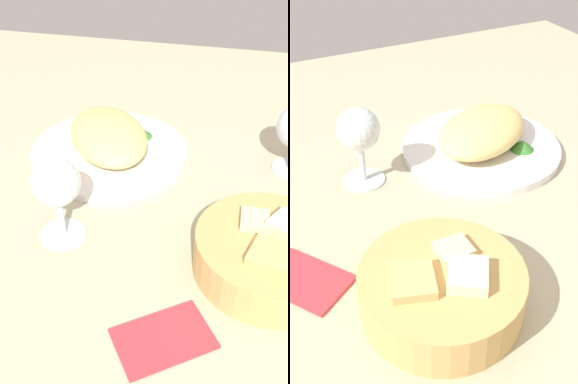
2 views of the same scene
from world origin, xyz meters
The scene contains 7 objects.
ground_plane centered at (0.00, 0.00, -1.00)cm, with size 140.00×140.00×2.00cm, color #B8AF8E.
plate centered at (-11.99, -12.93, 0.70)cm, with size 27.77×27.77×1.40cm, color white.
omelette centered at (-11.99, -12.93, 4.11)cm, with size 19.93×12.89×5.41cm, color #EDCF79.
lettuce_garnish centered at (-17.44, -8.40, 2.27)cm, with size 4.27×4.27×1.73cm, color #397F31.
bread_basket centered at (10.24, 14.87, 3.00)cm, with size 19.15×19.15×7.11cm.
wine_glass_near centered at (9.64, -13.67, 8.57)cm, with size 6.76×6.76×12.77cm.
folded_napkin centered at (23.72, 3.74, 0.40)cm, with size 11.00×7.00×0.80cm, color #D0343C.
Camera 1 is at (55.00, 8.46, 45.76)cm, focal length 43.32 mm.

